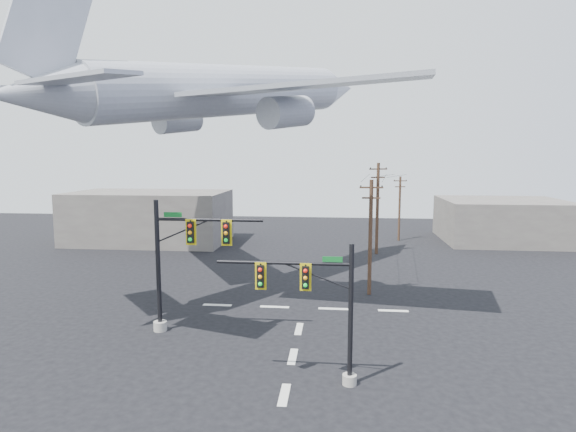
# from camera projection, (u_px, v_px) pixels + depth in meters

# --- Properties ---
(ground) EXTENTS (120.00, 120.00, 0.00)m
(ground) POSITION_uv_depth(u_px,v_px,m) (284.00, 395.00, 20.85)
(ground) COLOR black
(ground) RESTS_ON ground
(lane_markings) EXTENTS (14.00, 21.20, 0.01)m
(lane_markings) POSITION_uv_depth(u_px,v_px,m) (295.00, 346.00, 26.11)
(lane_markings) COLOR silver
(lane_markings) RESTS_ON ground
(signal_mast_near) EXTENTS (6.35, 0.71, 6.48)m
(signal_mast_near) POSITION_uv_depth(u_px,v_px,m) (321.00, 310.00, 21.45)
(signal_mast_near) COLOR gray
(signal_mast_near) RESTS_ON ground
(signal_mast_far) EXTENTS (6.59, 0.86, 7.78)m
(signal_mast_far) POSITION_uv_depth(u_px,v_px,m) (180.00, 263.00, 27.78)
(signal_mast_far) COLOR gray
(signal_mast_far) RESTS_ON ground
(utility_pole_a) EXTENTS (1.71, 0.29, 8.55)m
(utility_pole_a) POSITION_uv_depth(u_px,v_px,m) (370.00, 235.00, 35.33)
(utility_pole_a) COLOR #42291C
(utility_pole_a) RESTS_ON ground
(utility_pole_b) EXTENTS (1.88, 0.70, 9.53)m
(utility_pole_b) POSITION_uv_depth(u_px,v_px,m) (377.00, 207.00, 49.91)
(utility_pole_b) COLOR #42291C
(utility_pole_b) RESTS_ON ground
(utility_pole_c) EXTENTS (1.59, 0.26, 7.77)m
(utility_pole_c) POSITION_uv_depth(u_px,v_px,m) (400.00, 207.00, 57.86)
(utility_pole_c) COLOR #42291C
(utility_pole_c) RESTS_ON ground
(power_lines) EXTENTS (6.51, 23.31, 0.40)m
(power_lines) POSITION_uv_depth(u_px,v_px,m) (382.00, 177.00, 46.35)
(power_lines) COLOR black
(airliner) EXTENTS (27.52, 30.38, 8.80)m
(airliner) POSITION_uv_depth(u_px,v_px,m) (229.00, 92.00, 35.40)
(airliner) COLOR #A4A7B0
(building_left) EXTENTS (18.00, 10.00, 6.00)m
(building_left) POSITION_uv_depth(u_px,v_px,m) (149.00, 217.00, 57.04)
(building_left) COLOR #6A655D
(building_left) RESTS_ON ground
(building_right) EXTENTS (14.00, 12.00, 5.00)m
(building_right) POSITION_uv_depth(u_px,v_px,m) (503.00, 220.00, 57.76)
(building_right) COLOR #6A655D
(building_right) RESTS_ON ground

